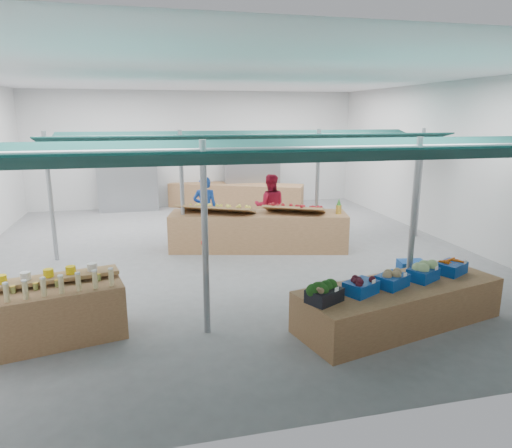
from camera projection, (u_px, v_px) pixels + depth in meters
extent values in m
plane|color=slate|center=(227.00, 254.00, 11.23)|extent=(13.00, 13.00, 0.00)
plane|color=silver|center=(224.00, 76.00, 10.25)|extent=(13.00, 13.00, 0.00)
plane|color=silver|center=(196.00, 149.00, 16.89)|extent=(12.00, 0.00, 12.00)
plane|color=silver|center=(449.00, 163.00, 12.09)|extent=(0.00, 13.00, 13.00)
cylinder|color=gray|center=(50.00, 197.00, 10.46)|extent=(0.10, 0.10, 3.00)
cylinder|color=gray|center=(205.00, 240.00, 6.87)|extent=(0.10, 0.10, 3.00)
cylinder|color=gray|center=(182.00, 192.00, 11.13)|extent=(0.10, 0.10, 3.00)
cylinder|color=gray|center=(413.00, 228.00, 7.66)|extent=(0.10, 0.10, 3.00)
cylinder|color=gray|center=(317.00, 187.00, 11.92)|extent=(0.10, 0.10, 3.00)
cylinder|color=gray|center=(419.00, 183.00, 12.59)|extent=(0.10, 0.10, 3.00)
cylinder|color=gray|center=(317.00, 148.00, 6.95)|extent=(10.00, 0.06, 0.06)
cylinder|color=gray|center=(252.00, 135.00, 11.21)|extent=(10.00, 0.06, 0.06)
cube|color=#0B302D|center=(334.00, 156.00, 6.35)|extent=(9.50, 1.28, 0.30)
cube|color=#0B302D|center=(303.00, 150.00, 7.58)|extent=(9.50, 1.28, 0.30)
cube|color=#0B302D|center=(258.00, 140.00, 10.61)|extent=(9.50, 1.28, 0.30)
cube|color=#0B302D|center=(246.00, 137.00, 11.84)|extent=(9.50, 1.28, 0.30)
cube|color=#B23F33|center=(128.00, 183.00, 16.12)|extent=(2.00, 0.50, 2.00)
cube|color=#B23F33|center=(252.00, 179.00, 17.12)|extent=(2.00, 0.50, 2.00)
cube|color=brown|center=(58.00, 314.00, 6.86)|extent=(2.03, 1.24, 0.84)
cube|color=#997247|center=(54.00, 278.00, 6.97)|extent=(1.93, 0.77, 0.06)
cube|color=brown|center=(399.00, 304.00, 7.42)|extent=(3.67, 1.98, 0.68)
cube|color=brown|center=(258.00, 231.00, 11.56)|extent=(4.54, 2.06, 0.95)
cube|color=brown|center=(236.00, 196.00, 16.79)|extent=(4.87, 2.96, 0.88)
cube|color=navy|center=(411.00, 275.00, 8.89)|extent=(0.54, 0.42, 0.59)
imported|color=#183F9D|center=(205.00, 209.00, 12.24)|extent=(0.73, 0.56, 1.77)
imported|color=#AA152E|center=(270.00, 206.00, 12.64)|extent=(0.99, 0.85, 1.77)
cube|color=black|center=(324.00, 295.00, 6.65)|extent=(0.61, 0.54, 0.20)
cube|color=white|center=(337.00, 289.00, 6.45)|extent=(0.08, 0.05, 0.06)
cube|color=navy|center=(361.00, 288.00, 6.95)|extent=(0.61, 0.54, 0.20)
cube|color=white|center=(374.00, 282.00, 6.75)|extent=(0.08, 0.05, 0.06)
cube|color=navy|center=(392.00, 281.00, 7.23)|extent=(0.61, 0.54, 0.20)
cube|color=white|center=(405.00, 275.00, 7.03)|extent=(0.08, 0.05, 0.06)
cube|color=navy|center=(423.00, 274.00, 7.54)|extent=(0.61, 0.54, 0.20)
cube|color=white|center=(437.00, 268.00, 7.34)|extent=(0.08, 0.05, 0.06)
cube|color=navy|center=(452.00, 268.00, 7.84)|extent=(0.61, 0.54, 0.20)
cube|color=white|center=(465.00, 262.00, 7.64)|extent=(0.08, 0.05, 0.06)
sphere|color=brown|center=(321.00, 291.00, 6.45)|extent=(0.09, 0.09, 0.09)
sphere|color=brown|center=(318.00, 289.00, 6.41)|extent=(0.06, 0.06, 0.06)
cylinder|color=red|center=(204.00, 243.00, 8.22)|extent=(0.12, 0.12, 0.05)
cube|color=white|center=(205.00, 255.00, 8.22)|extent=(0.10, 0.01, 0.07)
cube|color=#997247|center=(216.00, 209.00, 11.32)|extent=(2.00, 1.47, 0.26)
cube|color=#997247|center=(294.00, 209.00, 11.32)|extent=(1.65, 1.29, 0.26)
cylinder|color=#8C6019|center=(339.00, 209.00, 11.31)|extent=(0.14, 0.14, 0.22)
cone|color=#26661E|center=(339.00, 202.00, 11.27)|extent=(0.12, 0.12, 0.18)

